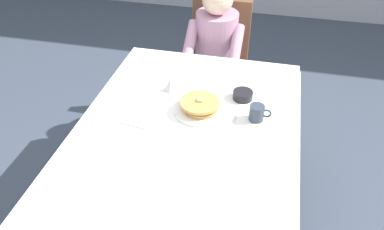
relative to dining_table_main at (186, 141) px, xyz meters
name	(u,v)px	position (x,y,z in m)	size (l,w,h in m)	color
ground_plane	(187,219)	(0.00, 0.00, -0.65)	(14.00, 14.00, 0.00)	#3D4756
dining_table_main	(186,141)	(0.00, 0.00, 0.00)	(1.12, 1.52, 0.74)	white
chair_diner	(218,54)	(-0.03, 1.17, -0.12)	(0.44, 0.45, 0.93)	brown
diner_person	(215,47)	(-0.03, 1.01, 0.02)	(0.40, 0.43, 1.12)	#B2849E
plate_breakfast	(200,110)	(0.04, 0.15, 0.10)	(0.28, 0.28, 0.02)	white
breakfast_stack	(201,105)	(0.04, 0.15, 0.13)	(0.21, 0.21, 0.06)	tan
cup_coffee	(257,113)	(0.33, 0.15, 0.13)	(0.11, 0.08, 0.08)	#333D4C
bowl_butter	(243,95)	(0.24, 0.32, 0.11)	(0.11, 0.11, 0.04)	black
syrup_pitcher	(171,84)	(-0.17, 0.31, 0.13)	(0.08, 0.08, 0.07)	silver
fork_left_of_plate	(164,108)	(-0.15, 0.13, 0.09)	(0.18, 0.01, 0.01)	silver
knife_right_of_plate	(235,118)	(0.23, 0.13, 0.09)	(0.20, 0.01, 0.01)	silver
spoon_near_edge	(189,155)	(0.06, -0.19, 0.09)	(0.15, 0.01, 0.01)	silver
napkin_folded	(138,119)	(-0.26, 0.01, 0.09)	(0.17, 0.12, 0.01)	white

